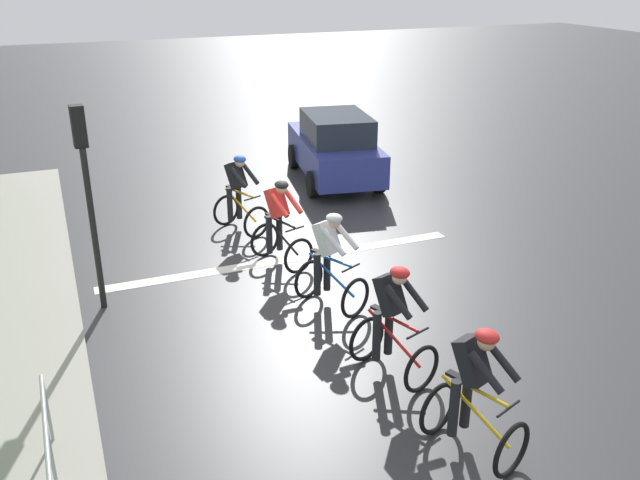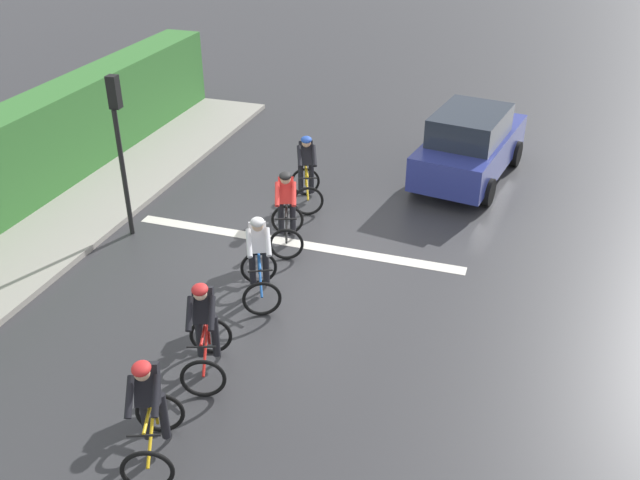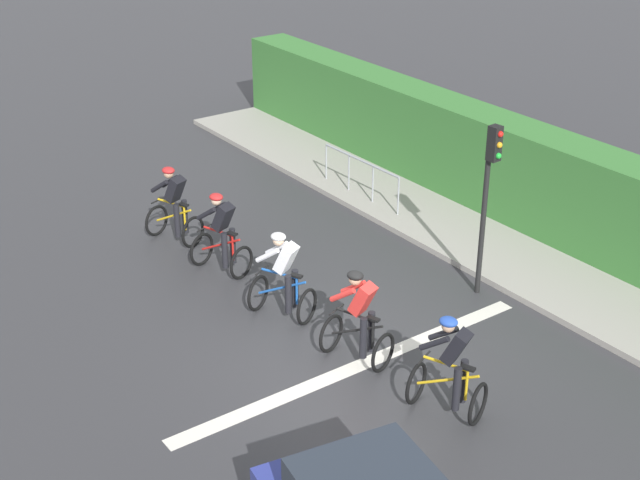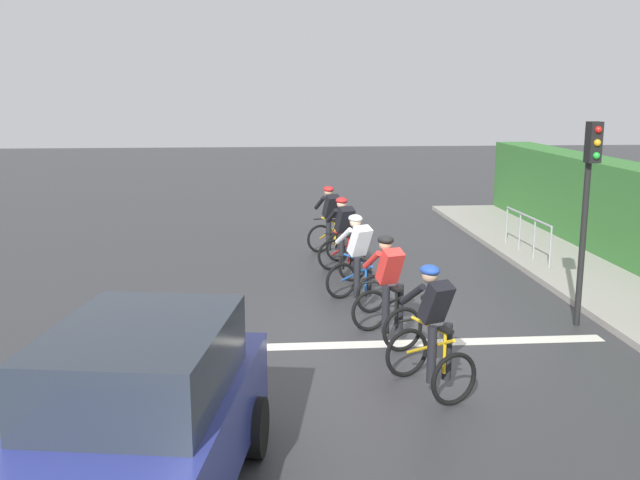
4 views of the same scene
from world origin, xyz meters
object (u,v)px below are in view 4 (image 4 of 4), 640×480
object	(u,v)px
cyclist_second	(343,239)
cyclist_fourth	(388,292)
car_navy	(137,428)
traffic_light_near_crossing	(588,193)
cyclist_trailing	(432,332)
pedestrian_railing_kerbside	(527,227)
cyclist_lead	(330,224)
cyclist_mid	(358,263)

from	to	relation	value
cyclist_second	cyclist_fourth	size ratio (longest dim) A/B	1.00
cyclist_fourth	car_navy	world-z (taller)	car_navy
cyclist_second	traffic_light_near_crossing	xyz separation A→B (m)	(3.51, -3.58, 1.43)
cyclist_trailing	traffic_light_near_crossing	size ratio (longest dim) A/B	0.50
pedestrian_railing_kerbside	cyclist_fourth	bearing A→B (deg)	-128.23
cyclist_second	car_navy	distance (m)	8.97
cyclist_lead	traffic_light_near_crossing	size ratio (longest dim) A/B	0.50
cyclist_lead	cyclist_fourth	bearing A→B (deg)	-86.71
cyclist_second	cyclist_mid	bearing A→B (deg)	-89.48
traffic_light_near_crossing	cyclist_mid	bearing A→B (deg)	157.65
cyclist_trailing	traffic_light_near_crossing	world-z (taller)	traffic_light_near_crossing
cyclist_fourth	traffic_light_near_crossing	world-z (taller)	traffic_light_near_crossing
cyclist_fourth	car_navy	size ratio (longest dim) A/B	0.38
cyclist_mid	traffic_light_near_crossing	world-z (taller)	traffic_light_near_crossing
cyclist_fourth	traffic_light_near_crossing	distance (m)	3.61
cyclist_second	car_navy	size ratio (longest dim) A/B	0.38
cyclist_second	car_navy	world-z (taller)	car_navy
cyclist_fourth	pedestrian_railing_kerbside	bearing A→B (deg)	51.77
cyclist_mid	cyclist_fourth	bearing A→B (deg)	-83.81
cyclist_fourth	cyclist_trailing	xyz separation A→B (m)	(0.24, -1.91, 0.00)
cyclist_lead	cyclist_mid	bearing A→B (deg)	-88.13
cyclist_fourth	pedestrian_railing_kerbside	distance (m)	6.72
cyclist_lead	traffic_light_near_crossing	distance (m)	6.62
cyclist_mid	traffic_light_near_crossing	size ratio (longest dim) A/B	0.50
car_navy	cyclist_fourth	bearing A→B (deg)	55.91
cyclist_second	pedestrian_railing_kerbside	bearing A→B (deg)	15.51
cyclist_trailing	car_navy	bearing A→B (deg)	-141.98
cyclist_lead	car_navy	distance (m)	10.65
cyclist_fourth	cyclist_lead	bearing A→B (deg)	93.29
cyclist_lead	cyclist_trailing	world-z (taller)	same
cyclist_trailing	pedestrian_railing_kerbside	size ratio (longest dim) A/B	0.62
cyclist_fourth	cyclist_trailing	bearing A→B (deg)	-82.75
cyclist_mid	pedestrian_railing_kerbside	bearing A→B (deg)	37.62
cyclist_fourth	cyclist_trailing	size ratio (longest dim) A/B	1.00
cyclist_trailing	car_navy	world-z (taller)	car_navy
car_navy	cyclist_second	bearing A→B (deg)	71.85
cyclist_second	cyclist_trailing	world-z (taller)	same
cyclist_lead	cyclist_second	bearing A→B (deg)	-86.49
cyclist_lead	cyclist_second	distance (m)	1.78
cyclist_trailing	traffic_light_near_crossing	distance (m)	4.12
cyclist_lead	cyclist_second	size ratio (longest dim) A/B	1.00
cyclist_lead	cyclist_fourth	world-z (taller)	same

